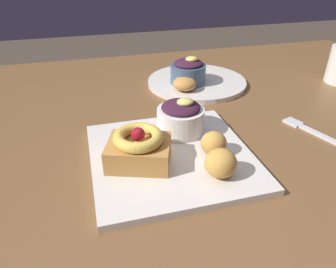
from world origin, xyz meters
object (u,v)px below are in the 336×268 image
object	(u,v)px
cake_slice	(139,148)
back_pastry	(185,84)
fritter_middle	(214,143)
front_plate	(171,156)
fork	(307,129)
fritter_front	(221,163)
berry_ramekin	(181,117)
back_ramekin	(188,71)
back_plate	(197,82)

from	to	relation	value
cake_slice	back_pastry	size ratio (longest dim) A/B	2.07
cake_slice	fritter_middle	size ratio (longest dim) A/B	2.69
front_plate	cake_slice	size ratio (longest dim) A/B	2.25
fritter_middle	fork	xyz separation A→B (m)	(0.23, 0.04, -0.03)
back_pastry	fritter_front	bearing A→B (deg)	-98.63
fritter_front	cake_slice	bearing A→B (deg)	149.65
berry_ramekin	fritter_middle	distance (m)	0.09
fork	back_ramekin	bearing A→B (deg)	11.18
front_plate	back_ramekin	world-z (taller)	back_ramekin
berry_ramekin	back_plate	bearing A→B (deg)	63.71
berry_ramekin	back_plate	xyz separation A→B (m)	(0.13, 0.25, -0.04)
back_plate	fork	bearing A→B (deg)	-65.90
front_plate	fritter_middle	distance (m)	0.08
fritter_front	back_plate	bearing A→B (deg)	75.20
berry_ramekin	fork	bearing A→B (deg)	-9.59
front_plate	fritter_middle	xyz separation A→B (m)	(0.07, -0.02, 0.03)
back_ramekin	fritter_front	bearing A→B (deg)	-101.04
cake_slice	back_plate	bearing A→B (deg)	56.41
front_plate	back_plate	xyz separation A→B (m)	(0.16, 0.32, 0.00)
fritter_front	fritter_middle	distance (m)	0.06
front_plate	back_pastry	distance (m)	0.29
back_pastry	fork	size ratio (longest dim) A/B	0.48
fritter_middle	fork	size ratio (longest dim) A/B	0.37
fritter_middle	back_plate	world-z (taller)	fritter_middle
front_plate	fritter_middle	world-z (taller)	fritter_middle
back_ramekin	fork	distance (m)	0.33
fritter_middle	back_pastry	distance (m)	0.29
fritter_front	back_ramekin	distance (m)	0.40
back_plate	fritter_middle	bearing A→B (deg)	-105.22
back_plate	cake_slice	bearing A→B (deg)	-123.59
cake_slice	fork	xyz separation A→B (m)	(0.35, 0.04, -0.04)
cake_slice	fork	distance (m)	0.36
front_plate	back_plate	world-z (taller)	same
cake_slice	fritter_middle	bearing A→B (deg)	-2.98
fritter_front	back_ramekin	size ratio (longest dim) A/B	0.55
back_pastry	fork	xyz separation A→B (m)	(0.19, -0.24, -0.03)
fritter_middle	back_pastry	world-z (taller)	fritter_middle
berry_ramekin	back_ramekin	xyz separation A→B (m)	(0.10, 0.24, 0.00)
back_pastry	fritter_middle	bearing A→B (deg)	-97.80
cake_slice	berry_ramekin	size ratio (longest dim) A/B	1.36
back_plate	fork	distance (m)	0.33
fritter_middle	back_plate	xyz separation A→B (m)	(0.09, 0.34, -0.03)
cake_slice	fritter_middle	xyz separation A→B (m)	(0.13, -0.01, -0.01)
cake_slice	back_pastry	bearing A→B (deg)	58.67
fritter_middle	fork	world-z (taller)	fritter_middle
cake_slice	back_ramekin	bearing A→B (deg)	59.19
front_plate	back_plate	size ratio (longest dim) A/B	1.04
berry_ramekin	back_ramekin	distance (m)	0.26
cake_slice	berry_ramekin	distance (m)	0.13
back_ramekin	fork	world-z (taller)	back_ramekin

